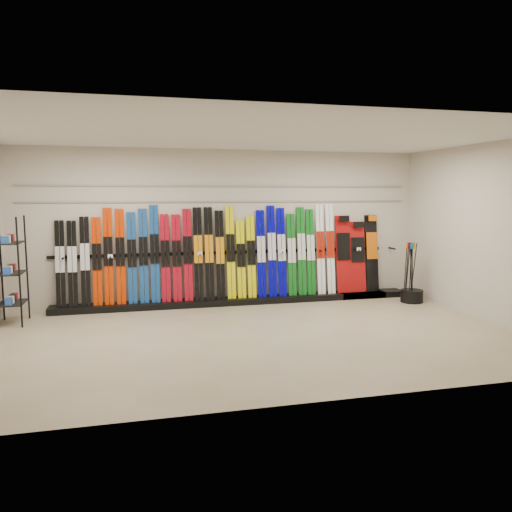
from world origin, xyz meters
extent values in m
plane|color=tan|center=(0.00, 0.00, 0.00)|extent=(8.00, 8.00, 0.00)
plane|color=beige|center=(0.00, 2.50, 1.50)|extent=(8.00, 0.00, 8.00)
plane|color=beige|center=(4.00, 0.00, 1.50)|extent=(0.00, 5.00, 5.00)
plane|color=silver|center=(0.00, 0.00, 3.00)|extent=(8.00, 8.00, 0.00)
cube|color=black|center=(0.22, 2.28, 0.06)|extent=(8.00, 0.40, 0.12)
cube|color=black|center=(-3.06, 2.34, 0.90)|extent=(0.17, 0.23, 1.56)
cube|color=black|center=(-2.85, 2.34, 0.89)|extent=(0.17, 0.23, 1.55)
cube|color=black|center=(-2.63, 2.34, 0.93)|extent=(0.17, 0.24, 1.62)
cube|color=red|center=(-2.42, 2.34, 0.92)|extent=(0.17, 0.24, 1.61)
cube|color=red|center=(-2.22, 2.35, 1.01)|extent=(0.17, 0.26, 1.78)
cube|color=red|center=(-2.01, 2.35, 1.00)|extent=(0.17, 0.26, 1.75)
cube|color=navy|center=(-1.80, 2.35, 0.96)|extent=(0.17, 0.25, 1.69)
cube|color=navy|center=(-1.59, 2.35, 1.00)|extent=(0.17, 0.26, 1.75)
cube|color=navy|center=(-1.38, 2.36, 1.03)|extent=(0.17, 0.27, 1.82)
cube|color=#A7091A|center=(-1.18, 2.34, 0.94)|extent=(0.17, 0.25, 1.65)
cube|color=#A7091A|center=(-0.97, 2.34, 0.94)|extent=(0.17, 0.24, 1.64)
cube|color=#A7091A|center=(-0.76, 2.35, 0.99)|extent=(0.17, 0.26, 1.75)
cube|color=black|center=(-0.56, 2.35, 1.00)|extent=(0.17, 0.26, 1.77)
cube|color=black|center=(-0.35, 2.35, 1.01)|extent=(0.17, 0.26, 1.78)
cube|color=black|center=(-0.14, 2.35, 0.97)|extent=(0.17, 0.25, 1.71)
cube|color=yellow|center=(0.07, 2.35, 1.01)|extent=(0.17, 0.26, 1.79)
cube|color=yellow|center=(0.28, 2.34, 0.88)|extent=(0.17, 0.23, 1.51)
cube|color=yellow|center=(0.48, 2.34, 0.92)|extent=(0.17, 0.24, 1.60)
cube|color=#0301A6|center=(0.69, 2.35, 0.97)|extent=(0.17, 0.25, 1.71)
cube|color=#0301A6|center=(0.91, 2.35, 1.02)|extent=(0.17, 0.27, 1.80)
cube|color=#0301A6|center=(1.11, 2.35, 0.99)|extent=(0.17, 0.26, 1.75)
cube|color=#0F6218|center=(1.32, 2.34, 0.94)|extent=(0.17, 0.24, 1.63)
cube|color=#0F6218|center=(1.53, 2.35, 1.00)|extent=(0.17, 0.26, 1.76)
cube|color=#0F6218|center=(1.73, 2.35, 0.98)|extent=(0.17, 0.25, 1.72)
cube|color=white|center=(1.94, 2.36, 1.03)|extent=(0.17, 0.27, 1.82)
cube|color=white|center=(2.16, 2.36, 1.03)|extent=(0.17, 0.27, 1.82)
cube|color=#990C0C|center=(2.45, 2.36, 0.91)|extent=(0.32, 0.24, 1.59)
cube|color=#990C0C|center=(2.77, 2.35, 0.85)|extent=(0.33, 0.23, 1.46)
cube|color=black|center=(3.09, 2.36, 0.91)|extent=(0.27, 0.24, 1.59)
cube|color=black|center=(-3.75, 1.70, 0.89)|extent=(0.40, 0.60, 1.79)
cylinder|color=black|center=(3.60, 1.59, 0.12)|extent=(0.44, 0.44, 0.25)
cylinder|color=black|center=(3.49, 1.60, 0.61)|extent=(0.09, 0.02, 1.18)
cylinder|color=black|center=(3.60, 1.56, 0.61)|extent=(0.05, 0.13, 1.18)
cylinder|color=black|center=(3.56, 1.59, 0.61)|extent=(0.11, 0.04, 1.18)
cylinder|color=black|center=(3.55, 1.53, 0.61)|extent=(0.06, 0.04, 1.18)
cylinder|color=black|center=(3.45, 1.56, 0.61)|extent=(0.10, 0.07, 1.18)
cylinder|color=black|center=(3.44, 1.60, 0.61)|extent=(0.10, 0.09, 1.18)
cylinder|color=black|center=(3.50, 1.51, 0.61)|extent=(0.07, 0.11, 1.18)
cylinder|color=black|center=(3.58, 1.57, 0.61)|extent=(0.05, 0.15, 1.17)
cube|color=gray|center=(0.00, 2.48, 2.00)|extent=(7.60, 0.02, 0.03)
cube|color=gray|center=(0.00, 2.48, 2.30)|extent=(7.60, 0.02, 0.03)
camera|label=1|loc=(-1.76, -7.14, 2.14)|focal=35.00mm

